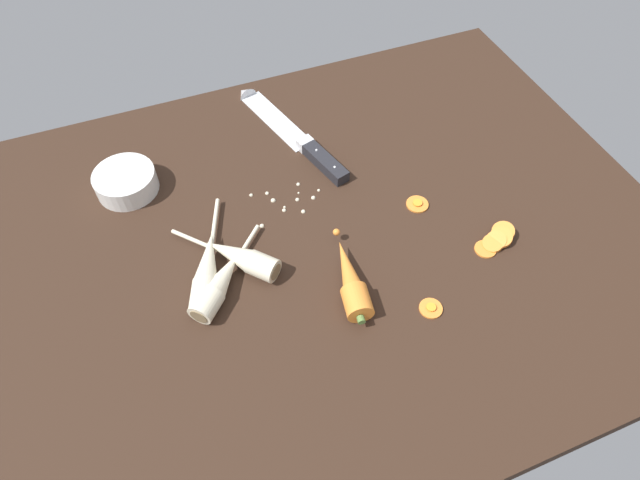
% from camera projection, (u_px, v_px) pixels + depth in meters
% --- Properties ---
extents(ground_plane, '(1.20, 0.90, 0.04)m').
position_uv_depth(ground_plane, '(316.00, 244.00, 0.94)').
color(ground_plane, '#332116').
extents(chefs_knife, '(0.12, 0.34, 0.04)m').
position_uv_depth(chefs_knife, '(288.00, 130.00, 1.08)').
color(chefs_knife, silver).
rests_on(chefs_knife, ground_plane).
extents(whole_carrot, '(0.06, 0.18, 0.04)m').
position_uv_depth(whole_carrot, '(351.00, 280.00, 0.84)').
color(whole_carrot, orange).
rests_on(whole_carrot, ground_plane).
extents(parsnip_front, '(0.15, 0.16, 0.04)m').
position_uv_depth(parsnip_front, '(240.00, 257.00, 0.87)').
color(parsnip_front, beige).
rests_on(parsnip_front, ground_plane).
extents(parsnip_mid_left, '(0.15, 0.16, 0.04)m').
position_uv_depth(parsnip_mid_left, '(219.00, 284.00, 0.84)').
color(parsnip_mid_left, beige).
rests_on(parsnip_mid_left, ground_plane).
extents(parsnip_mid_right, '(0.10, 0.23, 0.04)m').
position_uv_depth(parsnip_mid_right, '(207.00, 271.00, 0.85)').
color(parsnip_mid_right, beige).
rests_on(parsnip_mid_right, ground_plane).
extents(carrot_slice_stack, '(0.08, 0.05, 0.03)m').
position_uv_depth(carrot_slice_stack, '(496.00, 240.00, 0.91)').
color(carrot_slice_stack, orange).
rests_on(carrot_slice_stack, ground_plane).
extents(carrot_slice_stray_near, '(0.04, 0.04, 0.01)m').
position_uv_depth(carrot_slice_stray_near, '(431.00, 308.00, 0.83)').
color(carrot_slice_stray_near, orange).
rests_on(carrot_slice_stray_near, ground_plane).
extents(carrot_slice_stray_mid, '(0.04, 0.04, 0.01)m').
position_uv_depth(carrot_slice_stray_mid, '(418.00, 204.00, 0.96)').
color(carrot_slice_stray_mid, orange).
rests_on(carrot_slice_stray_mid, ground_plane).
extents(prep_bowl, '(0.11, 0.11, 0.04)m').
position_uv_depth(prep_bowl, '(126.00, 181.00, 0.97)').
color(prep_bowl, white).
rests_on(prep_bowl, ground_plane).
extents(mince_crumbs, '(0.16, 0.08, 0.01)m').
position_uv_depth(mince_crumbs, '(291.00, 198.00, 0.97)').
color(mince_crumbs, beige).
rests_on(mince_crumbs, ground_plane).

